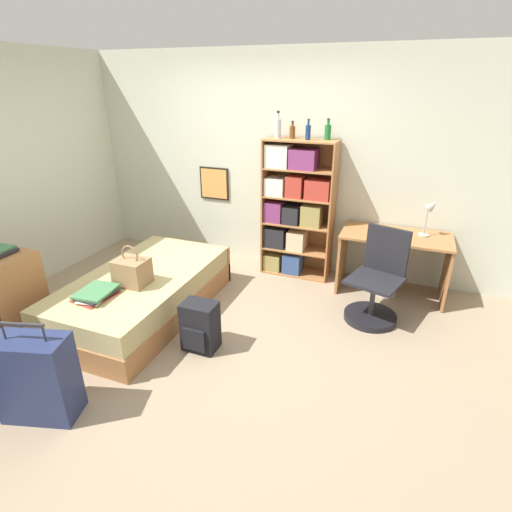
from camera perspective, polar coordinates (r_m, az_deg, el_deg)
name	(u,v)px	position (r m, az deg, el deg)	size (l,w,h in m)	color
ground_plane	(205,325)	(4.08, -7.30, -9.77)	(14.00, 14.00, 0.00)	gray
wall_back	(265,163)	(5.07, 1.33, 13.09)	(10.00, 0.09, 2.60)	beige
wall_left	(3,177)	(5.08, -32.41, 9.50)	(0.06, 10.00, 2.60)	beige
bed	(144,293)	(4.32, -15.67, -5.07)	(1.07, 1.98, 0.44)	#A36B3D
handbag	(132,271)	(3.99, -17.30, -2.10)	(0.30, 0.25, 0.40)	#93704C
book_stack_on_bed	(96,294)	(3.90, -21.88, -5.01)	(0.32, 0.39, 0.07)	#B2382D
suitcase	(36,378)	(3.31, -28.88, -15.01)	(0.57, 0.40, 0.78)	navy
dresser	(1,295)	(4.44, -32.62, -4.74)	(0.62, 0.54, 0.80)	#A36B3D
bookcase	(294,208)	(4.83, 5.39, 6.80)	(0.83, 0.36, 1.64)	#A36B3D
bottle_green	(278,128)	(4.69, 3.14, 17.82)	(0.07, 0.07, 0.29)	#B7BCC1
bottle_brown	(292,132)	(4.69, 5.21, 17.26)	(0.07, 0.07, 0.19)	brown
bottle_clear	(308,132)	(4.59, 7.44, 17.17)	(0.06, 0.06, 0.22)	navy
bottle_blue	(328,132)	(4.63, 10.21, 17.08)	(0.07, 0.07, 0.22)	#1E6B2D
desk	(394,253)	(4.67, 19.09, 0.47)	(1.16, 0.60, 0.71)	#A36B3D
desk_lamp	(430,212)	(4.59, 23.66, 5.82)	(0.17, 0.12, 0.41)	#ADA89E
desk_chair	(375,292)	(4.20, 16.66, -4.98)	(0.60, 0.60, 0.93)	black
backpack	(200,326)	(3.65, -8.01, -9.94)	(0.31, 0.25, 0.46)	black
waste_bin	(387,283)	(4.76, 18.24, -3.62)	(0.22, 0.22, 0.29)	#B7B2A8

